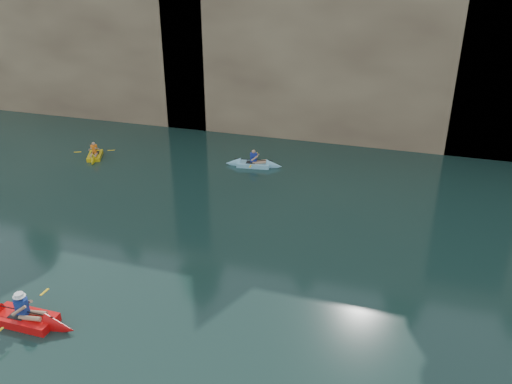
% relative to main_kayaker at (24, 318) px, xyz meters
% --- Properties ---
extents(ground, '(160.00, 160.00, 0.00)m').
position_rel_main_kayaker_xyz_m(ground, '(4.36, -0.27, -0.19)').
color(ground, black).
rests_on(ground, ground).
extents(cliff, '(70.00, 16.00, 12.00)m').
position_rel_main_kayaker_xyz_m(cliff, '(4.36, 29.73, 5.81)').
color(cliff, tan).
rests_on(cliff, ground).
extents(cliff_slab_west, '(26.00, 2.40, 10.56)m').
position_rel_main_kayaker_xyz_m(cliff_slab_west, '(-15.64, 22.33, 5.09)').
color(cliff_slab_west, '#9D845F').
rests_on(cliff_slab_west, ground).
extents(cliff_slab_center, '(24.00, 2.40, 11.40)m').
position_rel_main_kayaker_xyz_m(cliff_slab_center, '(6.36, 22.33, 5.51)').
color(cliff_slab_center, '#9D845F').
rests_on(cliff_slab_center, ground).
extents(sea_cave_west, '(4.50, 1.00, 4.00)m').
position_rel_main_kayaker_xyz_m(sea_cave_west, '(-13.64, 21.68, 1.81)').
color(sea_cave_west, black).
rests_on(sea_cave_west, ground).
extents(sea_cave_center, '(3.50, 1.00, 3.20)m').
position_rel_main_kayaker_xyz_m(sea_cave_center, '(0.36, 21.68, 1.41)').
color(sea_cave_center, black).
rests_on(sea_cave_center, ground).
extents(sea_cave_east, '(5.00, 1.00, 4.50)m').
position_rel_main_kayaker_xyz_m(sea_cave_east, '(14.36, 21.68, 2.06)').
color(sea_cave_east, black).
rests_on(sea_cave_east, ground).
extents(main_kayaker, '(3.82, 2.56, 1.42)m').
position_rel_main_kayaker_xyz_m(main_kayaker, '(0.00, 0.00, 0.00)').
color(main_kayaker, red).
rests_on(main_kayaker, ground).
extents(kayaker_yellow, '(2.18, 2.98, 1.22)m').
position_rel_main_kayaker_xyz_m(kayaker_yellow, '(-6.97, 14.05, -0.04)').
color(kayaker_yellow, gold).
rests_on(kayaker_yellow, ground).
extents(kayaker_ltblue_mid, '(3.43, 2.49, 1.28)m').
position_rel_main_kayaker_xyz_m(kayaker_ltblue_mid, '(2.74, 15.63, -0.03)').
color(kayaker_ltblue_mid, '#88CAE4').
rests_on(kayaker_ltblue_mid, ground).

